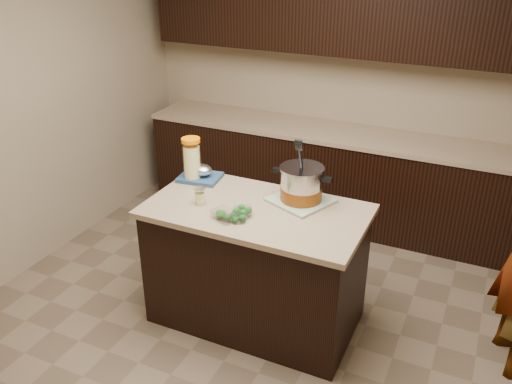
{
  "coord_description": "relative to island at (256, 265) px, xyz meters",
  "views": [
    {
      "loc": [
        1.34,
        -2.87,
        2.56
      ],
      "look_at": [
        0.0,
        0.0,
        1.02
      ],
      "focal_mm": 38.0,
      "sensor_mm": 36.0,
      "label": 1
    }
  ],
  "objects": [
    {
      "name": "stock_pot",
      "position": [
        0.23,
        0.22,
        0.57
      ],
      "size": [
        0.42,
        0.3,
        0.42
      ],
      "rotation": [
        0.0,
        0.0,
        -0.0
      ],
      "color": "#B7B7BC",
      "rests_on": "dish_towel"
    },
    {
      "name": "room_shell",
      "position": [
        0.0,
        0.0,
        1.26
      ],
      "size": [
        4.04,
        4.04,
        2.72
      ],
      "color": "tan",
      "rests_on": "ground"
    },
    {
      "name": "lemonade_pitcher",
      "position": [
        -0.6,
        0.2,
        0.6
      ],
      "size": [
        0.16,
        0.16,
        0.33
      ],
      "rotation": [
        0.0,
        0.0,
        -0.21
      ],
      "color": "#F1F093",
      "rests_on": "island"
    },
    {
      "name": "back_cabinets",
      "position": [
        0.0,
        1.74,
        0.49
      ],
      "size": [
        3.6,
        0.63,
        2.33
      ],
      "color": "black",
      "rests_on": "ground"
    },
    {
      "name": "mason_jar",
      "position": [
        -0.37,
        -0.1,
        0.5
      ],
      "size": [
        0.08,
        0.08,
        0.12
      ],
      "rotation": [
        0.0,
        0.0,
        -0.0
      ],
      "color": "#F1F093",
      "rests_on": "island"
    },
    {
      "name": "broccoli_tub_rect",
      "position": [
        -0.12,
        -0.22,
        0.47
      ],
      "size": [
        0.19,
        0.17,
        0.06
      ],
      "rotation": [
        0.0,
        0.0,
        -0.4
      ],
      "color": "silver",
      "rests_on": "island"
    },
    {
      "name": "ground_plane",
      "position": [
        0.0,
        0.0,
        -0.45
      ],
      "size": [
        4.0,
        4.0,
        0.0
      ],
      "primitive_type": "plane",
      "color": "brown",
      "rests_on": "ground"
    },
    {
      "name": "island",
      "position": [
        0.0,
        0.0,
        0.0
      ],
      "size": [
        1.46,
        0.81,
        0.9
      ],
      "color": "black",
      "rests_on": "ground"
    },
    {
      "name": "broccoli_tub_left",
      "position": [
        -0.03,
        -0.14,
        0.47
      ],
      "size": [
        0.16,
        0.16,
        0.06
      ],
      "rotation": [
        0.0,
        0.0,
        0.3
      ],
      "color": "silver",
      "rests_on": "island"
    },
    {
      "name": "blue_tray",
      "position": [
        -0.56,
        0.24,
        0.49
      ],
      "size": [
        0.32,
        0.27,
        0.11
      ],
      "rotation": [
        0.0,
        0.0,
        0.12
      ],
      "color": "navy",
      "rests_on": "island"
    },
    {
      "name": "broccoli_tub_right",
      "position": [
        -0.03,
        -0.21,
        0.47
      ],
      "size": [
        0.14,
        0.14,
        0.05
      ],
      "rotation": [
        0.0,
        0.0,
        -0.38
      ],
      "color": "silver",
      "rests_on": "island"
    },
    {
      "name": "dish_towel",
      "position": [
        0.23,
        0.22,
        0.46
      ],
      "size": [
        0.47,
        0.47,
        0.02
      ],
      "primitive_type": "cube",
      "rotation": [
        0.0,
        0.0,
        -0.4
      ],
      "color": "#557D54",
      "rests_on": "island"
    }
  ]
}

